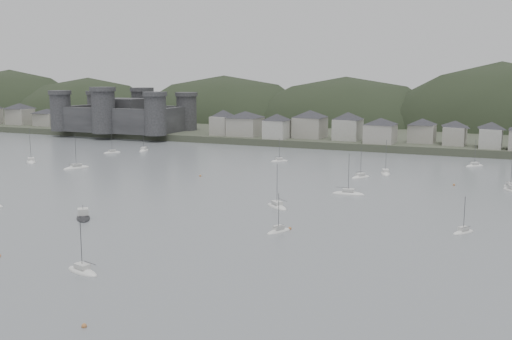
% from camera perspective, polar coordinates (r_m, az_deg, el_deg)
% --- Properties ---
extents(ground, '(900.00, 900.00, 0.00)m').
position_cam_1_polar(ground, '(101.36, -17.97, -9.49)').
color(ground, slate).
rests_on(ground, ground).
extents(far_shore_land, '(900.00, 250.00, 3.00)m').
position_cam_1_polar(far_shore_land, '(372.56, 14.09, 4.19)').
color(far_shore_land, '#383D2D').
rests_on(far_shore_land, ground).
extents(forested_ridge, '(851.55, 103.94, 102.57)m').
position_cam_1_polar(forested_ridge, '(347.94, 14.04, 1.74)').
color(forested_ridge, black).
rests_on(forested_ridge, ground).
extents(castle, '(66.00, 43.00, 20.00)m').
position_cam_1_polar(castle, '(312.31, -12.30, 5.10)').
color(castle, '#2D2D2F').
rests_on(castle, far_shore_land).
extents(waterfront_town, '(451.48, 28.46, 12.92)m').
position_cam_1_polar(waterfront_town, '(255.31, 20.84, 3.35)').
color(waterfront_town, '#9F9C91').
rests_on(waterfront_town, far_shore_land).
extents(moored_fleet, '(267.09, 174.56, 13.24)m').
position_cam_1_polar(moored_fleet, '(164.79, -7.75, -1.97)').
color(moored_fleet, white).
rests_on(moored_fleet, ground).
extents(motor_launch_far, '(7.46, 7.89, 3.91)m').
position_cam_1_polar(motor_launch_far, '(138.57, -15.90, -4.30)').
color(motor_launch_far, black).
rests_on(motor_launch_far, ground).
extents(mooring_buoys, '(118.99, 121.43, 0.70)m').
position_cam_1_polar(mooring_buoys, '(137.36, -7.26, -4.19)').
color(mooring_buoys, '#B2703B').
rests_on(mooring_buoys, ground).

